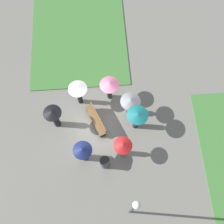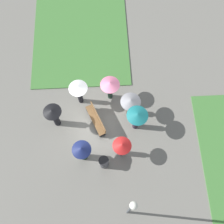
% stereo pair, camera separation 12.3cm
% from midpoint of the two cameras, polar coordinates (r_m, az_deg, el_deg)
% --- Properties ---
extents(ground_plane, '(90.00, 90.00, 0.00)m').
position_cam_midpoint_polar(ground_plane, '(16.58, -3.69, -2.03)').
color(ground_plane, slate).
extents(lawn_patch_near, '(8.76, 6.26, 0.06)m').
position_cam_midpoint_polar(lawn_patch_near, '(19.95, -6.94, 16.12)').
color(lawn_patch_near, '#427A38').
rests_on(lawn_patch_near, ground_plane).
extents(park_bench, '(1.99, 1.16, 0.90)m').
position_cam_midpoint_polar(park_bench, '(16.12, -3.34, -1.49)').
color(park_bench, brown).
rests_on(park_bench, ground_plane).
extents(lamp_post, '(0.32, 0.32, 4.82)m').
position_cam_midpoint_polar(lamp_post, '(12.50, 4.08, -18.86)').
color(lamp_post, '#474C51').
rests_on(lamp_post, ground_plane).
extents(trash_bin, '(0.55, 0.55, 0.88)m').
position_cam_midpoint_polar(trash_bin, '(15.42, -1.69, -10.21)').
color(trash_bin, '#4C4C51').
rests_on(trash_bin, ground_plane).
extents(crowd_person_grey, '(1.13, 1.13, 1.79)m').
position_cam_midpoint_polar(crowd_person_grey, '(15.59, 3.50, 1.80)').
color(crowd_person_grey, '#47382D').
rests_on(crowd_person_grey, ground_plane).
extents(crowd_person_white, '(1.06, 1.06, 1.91)m').
position_cam_midpoint_polar(crowd_person_white, '(15.86, -7.12, 4.34)').
color(crowd_person_white, black).
rests_on(crowd_person_white, ground_plane).
extents(crowd_person_black, '(1.00, 1.00, 1.92)m').
position_cam_midpoint_polar(crowd_person_black, '(15.63, -11.96, -0.78)').
color(crowd_person_black, black).
rests_on(crowd_person_black, ground_plane).
extents(crowd_person_navy, '(1.01, 1.01, 1.84)m').
position_cam_midpoint_polar(crowd_person_navy, '(14.76, -6.15, -8.01)').
color(crowd_person_navy, '#1E3328').
rests_on(crowd_person_navy, ground_plane).
extents(crowd_person_pink, '(1.11, 1.11, 1.82)m').
position_cam_midpoint_polar(crowd_person_pink, '(15.90, -0.74, 5.36)').
color(crowd_person_pink, '#1E3328').
rests_on(crowd_person_pink, ground_plane).
extents(crowd_person_red, '(0.99, 0.99, 1.76)m').
position_cam_midpoint_polar(crowd_person_red, '(14.71, 1.95, -7.02)').
color(crowd_person_red, '#282D47').
rests_on(crowd_person_red, ground_plane).
extents(crowd_person_teal, '(1.17, 1.17, 1.92)m').
position_cam_midpoint_polar(crowd_person_teal, '(15.17, 4.90, -1.00)').
color(crowd_person_teal, '#2D2333').
rests_on(crowd_person_teal, ground_plane).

